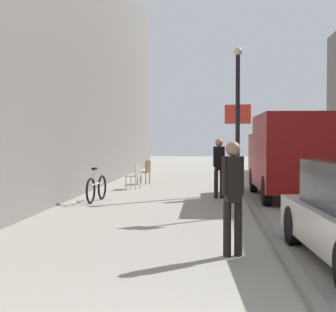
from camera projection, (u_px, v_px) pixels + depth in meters
ground_plane at (193, 201)px, 14.82m from camera, size 80.00×80.00×0.00m
building_facade_left at (29, 27)px, 15.06m from camera, size 2.51×40.00×10.20m
kerb_strip at (248, 199)px, 14.69m from camera, size 0.16×40.00×0.12m
pedestrian_main_foreground at (219, 164)px, 15.39m from camera, size 0.35×0.25×1.80m
pedestrian_mid_block at (233, 190)px, 7.71m from camera, size 0.34×0.24×1.74m
delivery_van at (290, 154)px, 15.36m from camera, size 2.11×5.18×2.50m
street_sign_post at (238, 149)px, 11.74m from camera, size 0.59×0.14×2.60m
lamp_post at (238, 110)px, 16.55m from camera, size 0.28×0.28×4.76m
bicycle_leaning at (97, 188)px, 14.57m from camera, size 0.22×1.77×0.98m
cafe_chair_near_window at (135, 174)px, 18.32m from camera, size 0.56×0.56×0.94m
cafe_chair_by_doorway at (145, 170)px, 20.42m from camera, size 0.55×0.55×0.94m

